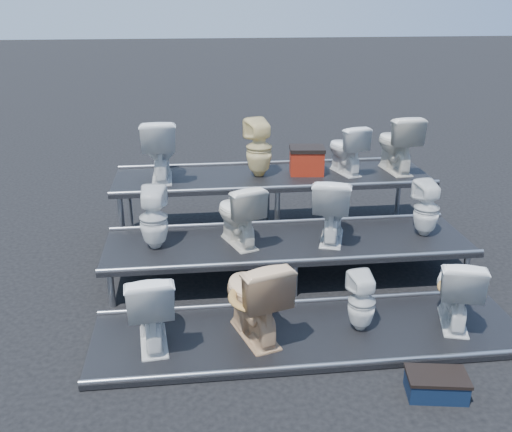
{
  "coord_description": "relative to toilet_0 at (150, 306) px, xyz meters",
  "views": [
    {
      "loc": [
        -1.07,
        -5.99,
        3.13
      ],
      "look_at": [
        -0.36,
        0.1,
        0.75
      ],
      "focal_mm": 40.0,
      "sensor_mm": 36.0,
      "label": 1
    }
  ],
  "objects": [
    {
      "name": "toilet_10",
      "position": [
        2.51,
        2.6,
        0.75
      ],
      "size": [
        0.54,
        0.73,
        0.67
      ],
      "primitive_type": "imported",
      "rotation": [
        0.0,
        0.0,
        3.42
      ],
      "color": "white",
      "rests_on": "tier_back"
    },
    {
      "name": "toilet_6",
      "position": [
        2.02,
        1.3,
        0.4
      ],
      "size": [
        0.64,
        0.85,
        0.77
      ],
      "primitive_type": "imported",
      "rotation": [
        0.0,
        0.0,
        2.84
      ],
      "color": "white",
      "rests_on": "tier_mid"
    },
    {
      "name": "toilet_11",
      "position": [
        3.21,
        2.6,
        0.81
      ],
      "size": [
        0.52,
        0.81,
        0.79
      ],
      "primitive_type": "imported",
      "rotation": [
        0.0,
        0.0,
        3.24
      ],
      "color": "beige",
      "rests_on": "tier_back"
    },
    {
      "name": "step_stool",
      "position": [
        2.38,
        -0.98,
        -0.36
      ],
      "size": [
        0.52,
        0.37,
        0.17
      ],
      "primitive_type": "cube",
      "rotation": [
        0.0,
        0.0,
        -0.17
      ],
      "color": "black",
      "rests_on": "ground"
    },
    {
      "name": "red_crate",
      "position": [
        1.98,
        2.62,
        0.57
      ],
      "size": [
        0.48,
        0.4,
        0.32
      ],
      "primitive_type": "cube",
      "rotation": [
        0.0,
        0.0,
        -0.12
      ],
      "color": "#9E2311",
      "rests_on": "tier_back"
    },
    {
      "name": "toilet_8",
      "position": [
        0.03,
        2.6,
        0.82
      ],
      "size": [
        0.46,
        0.8,
        0.81
      ],
      "primitive_type": "imported",
      "rotation": [
        0.0,
        0.0,
        3.16
      ],
      "color": "white",
      "rests_on": "tier_back"
    },
    {
      "name": "toilet_0",
      "position": [
        0.0,
        0.0,
        0.0
      ],
      "size": [
        0.51,
        0.8,
        0.78
      ],
      "primitive_type": "imported",
      "rotation": [
        0.0,
        0.0,
        3.24
      ],
      "color": "white",
      "rests_on": "tier_front"
    },
    {
      "name": "toilet_1",
      "position": [
        0.96,
        0.0,
        0.04
      ],
      "size": [
        0.7,
        0.94,
        0.85
      ],
      "primitive_type": "imported",
      "rotation": [
        0.0,
        0.0,
        3.44
      ],
      "color": "tan",
      "rests_on": "tier_front"
    },
    {
      "name": "toilet_5",
      "position": [
        0.93,
        1.3,
        0.38
      ],
      "size": [
        0.63,
        0.81,
        0.73
      ],
      "primitive_type": "imported",
      "rotation": [
        0.0,
        0.0,
        3.49
      ],
      "color": "beige",
      "rests_on": "tier_mid"
    },
    {
      "name": "ground",
      "position": [
        1.51,
        1.3,
        -0.45
      ],
      "size": [
        80.0,
        80.0,
        0.0
      ],
      "primitive_type": "plane",
      "color": "black",
      "rests_on": "ground"
    },
    {
      "name": "toilet_7",
      "position": [
        3.15,
        1.3,
        0.34
      ],
      "size": [
        0.34,
        0.35,
        0.66
      ],
      "primitive_type": "imported",
      "rotation": [
        0.0,
        0.0,
        3.29
      ],
      "color": "white",
      "rests_on": "tier_mid"
    },
    {
      "name": "tier_back",
      "position": [
        1.51,
        2.6,
        -0.02
      ],
      "size": [
        4.2,
        1.2,
        0.86
      ],
      "primitive_type": "cube",
      "color": "black",
      "rests_on": "ground"
    },
    {
      "name": "toilet_9",
      "position": [
        1.33,
        2.6,
        0.79
      ],
      "size": [
        0.43,
        0.43,
        0.76
      ],
      "primitive_type": "imported",
      "rotation": [
        0.0,
        0.0,
        3.43
      ],
      "color": "beige",
      "rests_on": "tier_back"
    },
    {
      "name": "toilet_4",
      "position": [
        -0.01,
        1.3,
        0.36
      ],
      "size": [
        0.35,
        0.35,
        0.7
      ],
      "primitive_type": "imported",
      "rotation": [
        0.0,
        0.0,
        3.05
      ],
      "color": "white",
      "rests_on": "tier_mid"
    },
    {
      "name": "tier_front",
      "position": [
        1.51,
        0.0,
        -0.42
      ],
      "size": [
        4.2,
        1.2,
        0.06
      ],
      "primitive_type": "cube",
      "color": "black",
      "rests_on": "ground"
    },
    {
      "name": "toilet_3",
      "position": [
        2.97,
        0.0,
        -0.01
      ],
      "size": [
        0.61,
        0.82,
        0.75
      ],
      "primitive_type": "imported",
      "rotation": [
        0.0,
        0.0,
        2.85
      ],
      "color": "white",
      "rests_on": "tier_front"
    },
    {
      "name": "toilet_2",
      "position": [
        2.02,
        0.0,
        -0.09
      ],
      "size": [
        0.3,
        0.31,
        0.6
      ],
      "primitive_type": "imported",
      "rotation": [
        0.0,
        0.0,
        3.27
      ],
      "color": "white",
      "rests_on": "tier_front"
    },
    {
      "name": "tier_mid",
      "position": [
        1.51,
        1.3,
        -0.22
      ],
      "size": [
        4.2,
        1.2,
        0.46
      ],
      "primitive_type": "cube",
      "color": "black",
      "rests_on": "ground"
    }
  ]
}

